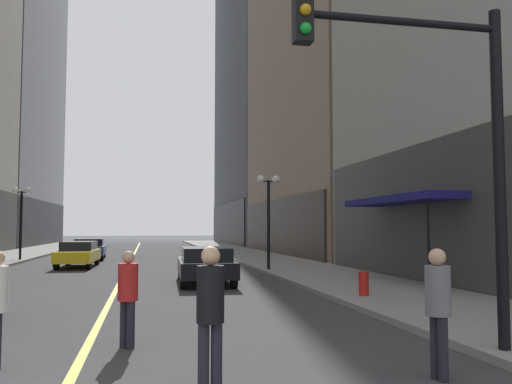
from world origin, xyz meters
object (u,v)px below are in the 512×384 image
(car_blue, at_px, (89,248))
(street_lamp_right_mid, at_px, (268,201))
(car_black, at_px, (206,264))
(pedestrian_in_grey_suit, at_px, (438,303))
(car_yellow, at_px, (78,253))
(pedestrian_in_black_coat, at_px, (210,307))
(pedestrian_in_red_jacket, at_px, (128,291))
(fire_hydrant_right, at_px, (364,286))
(street_lamp_left_far, at_px, (21,207))
(traffic_light_near_right, at_px, (437,116))

(car_blue, xyz_separation_m, street_lamp_right_mid, (9.07, -12.01, 2.53))
(car_black, xyz_separation_m, pedestrian_in_grey_suit, (1.76, -12.83, 0.30))
(car_yellow, xyz_separation_m, pedestrian_in_grey_suit, (7.31, -22.20, 0.30))
(car_blue, xyz_separation_m, pedestrian_in_black_coat, (4.41, -29.24, 0.33))
(car_yellow, bearing_deg, pedestrian_in_grey_suit, -71.77)
(car_yellow, bearing_deg, pedestrian_in_red_jacket, -80.77)
(car_yellow, relative_size, fire_hydrant_right, 5.99)
(pedestrian_in_grey_suit, xyz_separation_m, fire_hydrant_right, (2.07, 7.45, -0.62))
(car_black, bearing_deg, pedestrian_in_red_jacket, -103.40)
(pedestrian_in_black_coat, height_order, pedestrian_in_red_jacket, pedestrian_in_black_coat)
(pedestrian_in_red_jacket, bearing_deg, car_yellow, 99.23)
(pedestrian_in_black_coat, xyz_separation_m, street_lamp_left_far, (-8.15, 27.33, 2.20))
(pedestrian_in_grey_suit, bearing_deg, traffic_light_near_right, 56.73)
(fire_hydrant_right, bearing_deg, pedestrian_in_black_coat, -124.46)
(fire_hydrant_right, bearing_deg, car_black, 125.49)
(pedestrian_in_black_coat, distance_m, fire_hydrant_right, 9.13)
(pedestrian_in_grey_suit, relative_size, pedestrian_in_black_coat, 0.97)
(car_black, height_order, pedestrian_in_red_jacket, pedestrian_in_red_jacket)
(pedestrian_in_grey_suit, height_order, street_lamp_right_mid, street_lamp_right_mid)
(pedestrian_in_grey_suit, height_order, pedestrian_in_red_jacket, pedestrian_in_grey_suit)
(car_yellow, bearing_deg, traffic_light_near_right, -69.89)
(pedestrian_in_black_coat, bearing_deg, pedestrian_in_grey_suit, 1.00)
(pedestrian_in_black_coat, bearing_deg, street_lamp_left_far, 106.60)
(car_blue, bearing_deg, pedestrian_in_grey_suit, -75.60)
(street_lamp_right_mid, bearing_deg, car_blue, 127.05)
(pedestrian_in_grey_suit, xyz_separation_m, pedestrian_in_black_coat, (-3.08, -0.05, 0.03))
(car_yellow, xyz_separation_m, pedestrian_in_black_coat, (4.23, -22.25, 0.33))
(car_black, bearing_deg, car_yellow, 120.65)
(car_black, xyz_separation_m, street_lamp_right_mid, (3.33, 4.35, 2.54))
(car_black, xyz_separation_m, pedestrian_in_black_coat, (-1.32, -12.88, 0.33))
(car_black, relative_size, street_lamp_left_far, 1.07)
(car_blue, bearing_deg, street_lamp_left_far, -152.85)
(traffic_light_near_right, bearing_deg, pedestrian_in_grey_suit, -123.27)
(car_yellow, distance_m, fire_hydrant_right, 17.48)
(car_yellow, distance_m, pedestrian_in_red_jacket, 19.68)
(car_blue, distance_m, pedestrian_in_black_coat, 29.58)
(street_lamp_left_far, distance_m, fire_hydrant_right, 24.04)
(car_black, distance_m, street_lamp_right_mid, 6.04)
(car_blue, relative_size, pedestrian_in_red_jacket, 2.96)
(pedestrian_in_grey_suit, height_order, street_lamp_left_far, street_lamp_left_far)
(car_blue, distance_m, traffic_light_near_right, 29.66)
(car_black, bearing_deg, pedestrian_in_grey_suit, -82.18)
(pedestrian_in_red_jacket, height_order, fire_hydrant_right, pedestrian_in_red_jacket)
(pedestrian_in_red_jacket, distance_m, fire_hydrant_right, 7.81)
(street_lamp_right_mid, bearing_deg, street_lamp_left_far, 141.74)
(car_yellow, xyz_separation_m, pedestrian_in_red_jacket, (3.16, -19.42, 0.23))
(pedestrian_in_black_coat, xyz_separation_m, traffic_light_near_right, (3.60, 0.85, 2.69))
(car_blue, bearing_deg, street_lamp_right_mid, -52.95)
(pedestrian_in_grey_suit, bearing_deg, car_blue, 104.40)
(car_black, relative_size, pedestrian_in_red_jacket, 2.91)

